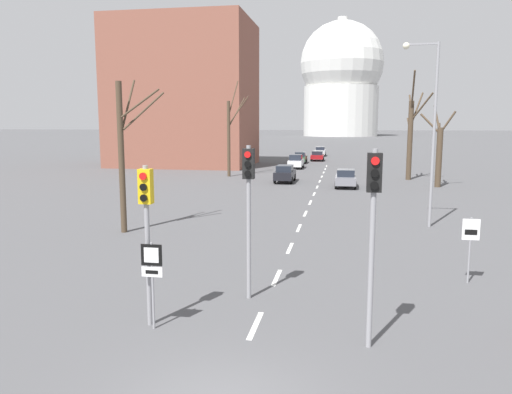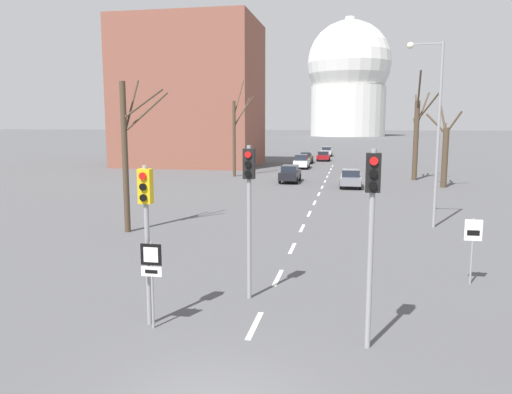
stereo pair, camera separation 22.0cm
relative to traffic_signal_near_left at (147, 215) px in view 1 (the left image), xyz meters
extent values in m
cube|color=silver|center=(2.98, 0.47, -3.19)|extent=(0.16, 2.00, 0.01)
cube|color=silver|center=(2.98, 4.97, -3.19)|extent=(0.16, 2.00, 0.01)
cube|color=silver|center=(2.98, 9.47, -3.19)|extent=(0.16, 2.00, 0.01)
cube|color=silver|center=(2.98, 13.97, -3.19)|extent=(0.16, 2.00, 0.01)
cube|color=silver|center=(2.98, 18.47, -3.19)|extent=(0.16, 2.00, 0.01)
cube|color=silver|center=(2.98, 22.97, -3.19)|extent=(0.16, 2.00, 0.01)
cube|color=silver|center=(2.98, 27.47, -3.19)|extent=(0.16, 2.00, 0.01)
cube|color=silver|center=(2.98, 31.97, -3.19)|extent=(0.16, 2.00, 0.01)
cube|color=silver|center=(2.98, 36.47, -3.19)|extent=(0.16, 2.00, 0.01)
cube|color=silver|center=(2.98, 40.97, -3.19)|extent=(0.16, 2.00, 0.01)
cube|color=silver|center=(2.98, 45.47, -3.19)|extent=(0.16, 2.00, 0.01)
cube|color=silver|center=(2.98, 49.97, -3.19)|extent=(0.16, 2.00, 0.01)
cube|color=silver|center=(2.98, 54.47, -3.19)|extent=(0.16, 2.00, 0.01)
cylinder|color=gray|center=(0.00, 0.01, -0.92)|extent=(0.14, 0.14, 4.57)
cube|color=yellow|center=(0.00, 0.01, 0.79)|extent=(0.36, 0.28, 0.96)
cylinder|color=red|center=(0.00, -0.16, 1.09)|extent=(0.20, 0.06, 0.20)
cylinder|color=black|center=(0.00, -0.16, 0.79)|extent=(0.20, 0.06, 0.20)
cylinder|color=black|center=(0.00, -0.16, 0.49)|extent=(0.20, 0.06, 0.20)
cylinder|color=gray|center=(6.09, -0.36, -0.65)|extent=(0.14, 0.14, 5.09)
cube|color=black|center=(6.09, -0.36, 1.31)|extent=(0.36, 0.28, 0.96)
cylinder|color=red|center=(6.09, -0.53, 1.61)|extent=(0.20, 0.06, 0.20)
cylinder|color=black|center=(6.09, -0.53, 1.31)|extent=(0.20, 0.06, 0.20)
cylinder|color=black|center=(6.09, -0.53, 1.01)|extent=(0.20, 0.06, 0.20)
cylinder|color=gray|center=(2.37, 2.65, -0.69)|extent=(0.14, 0.14, 5.01)
cube|color=black|center=(2.37, 2.65, 1.23)|extent=(0.36, 0.28, 0.96)
cylinder|color=red|center=(2.37, 2.48, 1.53)|extent=(0.20, 0.06, 0.20)
cylinder|color=black|center=(2.37, 2.48, 1.23)|extent=(0.20, 0.06, 0.20)
cylinder|color=black|center=(2.37, 2.48, 0.94)|extent=(0.20, 0.06, 0.20)
cylinder|color=gray|center=(0.21, -0.24, -1.96)|extent=(0.07, 0.07, 2.48)
cube|color=black|center=(0.21, -0.26, -1.07)|extent=(0.60, 0.03, 0.60)
cube|color=white|center=(0.21, -0.28, -1.07)|extent=(0.42, 0.01, 0.42)
cube|color=white|center=(0.21, -0.26, -1.55)|extent=(0.60, 0.03, 0.28)
cube|color=black|center=(0.21, -0.28, -1.55)|extent=(0.36, 0.01, 0.10)
cylinder|color=gray|center=(9.84, 5.57, -2.00)|extent=(0.07, 0.07, 2.40)
cube|color=white|center=(9.84, 5.55, -1.23)|extent=(0.60, 0.03, 0.76)
cube|color=black|center=(9.84, 5.53, -1.32)|extent=(0.42, 0.01, 0.19)
cylinder|color=gray|center=(10.09, 15.62, 1.78)|extent=(0.16, 0.16, 9.96)
cube|color=gray|center=(9.26, 15.62, 6.66)|extent=(1.65, 0.10, 0.10)
sphere|color=#F2EAC6|center=(8.44, 15.62, 6.58)|extent=(0.36, 0.36, 0.36)
cube|color=#2D4C33|center=(-0.90, 58.74, -2.54)|extent=(1.66, 4.13, 0.68)
cube|color=#1E232D|center=(-0.90, 58.53, -1.90)|extent=(1.41, 1.98, 0.61)
cylinder|color=black|center=(-1.68, 60.02, -2.88)|extent=(0.18, 0.64, 0.64)
cylinder|color=black|center=(-0.12, 60.02, -2.88)|extent=(0.18, 0.64, 0.64)
cylinder|color=black|center=(-1.68, 57.46, -2.88)|extent=(0.18, 0.64, 0.64)
cylinder|color=black|center=(-0.12, 57.46, -2.88)|extent=(0.18, 0.64, 0.64)
cube|color=silver|center=(-0.73, 50.29, -2.50)|extent=(1.73, 4.34, 0.75)
cube|color=#1E232D|center=(-0.73, 50.07, -1.77)|extent=(1.47, 2.08, 0.70)
cylinder|color=black|center=(-1.54, 51.64, -2.87)|extent=(0.18, 0.65, 0.65)
cylinder|color=black|center=(0.09, 51.64, -2.87)|extent=(0.18, 0.65, 0.65)
cylinder|color=black|center=(-1.54, 48.95, -2.87)|extent=(0.18, 0.65, 0.65)
cylinder|color=black|center=(0.09, 48.95, -2.87)|extent=(0.18, 0.65, 0.65)
cube|color=slate|center=(5.49, 32.14, -2.51)|extent=(1.78, 3.96, 0.69)
cube|color=#1E232D|center=(5.49, 31.94, -1.86)|extent=(1.52, 1.90, 0.60)
cylinder|color=black|center=(4.64, 33.36, -2.86)|extent=(0.18, 0.69, 0.69)
cylinder|color=black|center=(6.33, 33.36, -2.86)|extent=(0.18, 0.69, 0.69)
cylinder|color=black|center=(4.64, 30.91, -2.86)|extent=(0.18, 0.69, 0.69)
cylinder|color=black|center=(6.33, 30.91, -2.86)|extent=(0.18, 0.69, 0.69)
cube|color=black|center=(-0.34, 35.25, -2.48)|extent=(1.72, 4.47, 0.75)
cube|color=#1E232D|center=(-0.34, 35.02, -1.82)|extent=(1.46, 2.15, 0.57)
cylinder|color=black|center=(-1.15, 36.63, -2.85)|extent=(0.18, 0.70, 0.70)
cylinder|color=black|center=(0.47, 36.63, -2.85)|extent=(0.18, 0.70, 0.70)
cylinder|color=black|center=(-1.15, 33.86, -2.85)|extent=(0.18, 0.70, 0.70)
cylinder|color=black|center=(0.47, 33.86, -2.85)|extent=(0.18, 0.70, 0.70)
cube|color=maroon|center=(1.23, 63.67, -2.56)|extent=(1.84, 4.03, 0.59)
cube|color=#1E232D|center=(1.23, 63.47, -1.98)|extent=(1.57, 1.93, 0.56)
cylinder|color=black|center=(0.36, 64.92, -2.86)|extent=(0.18, 0.68, 0.68)
cylinder|color=black|center=(2.11, 64.92, -2.86)|extent=(0.18, 0.68, 0.68)
cylinder|color=black|center=(0.36, 62.42, -2.86)|extent=(0.18, 0.68, 0.68)
cylinder|color=black|center=(2.11, 62.42, -2.86)|extent=(0.18, 0.68, 0.68)
cube|color=#B7B7BC|center=(1.13, 75.14, -2.51)|extent=(1.74, 4.40, 0.76)
cube|color=#1E232D|center=(1.13, 74.92, -1.86)|extent=(1.48, 2.11, 0.55)
cylinder|color=black|center=(0.31, 76.51, -2.89)|extent=(0.18, 0.61, 0.61)
cylinder|color=black|center=(1.95, 76.51, -2.89)|extent=(0.18, 0.61, 0.61)
cylinder|color=black|center=(0.31, 73.78, -2.89)|extent=(0.18, 0.61, 0.61)
cylinder|color=black|center=(1.95, 73.78, -2.89)|extent=(0.18, 0.61, 0.61)
cylinder|color=#473828|center=(-6.02, 11.33, 0.71)|extent=(0.31, 0.31, 7.82)
cylinder|color=#473828|center=(-5.17, 12.00, 3.54)|extent=(1.61, 1.59, 1.61)
cylinder|color=#473828|center=(-5.23, 12.63, 3.17)|extent=(1.31, 2.80, 2.12)
cylinder|color=#473828|center=(-5.88, 12.00, 3.31)|extent=(0.37, 1.44, 2.94)
cylinder|color=#473828|center=(11.77, 39.54, 0.75)|extent=(0.51, 0.51, 7.90)
cylinder|color=#473828|center=(12.48, 40.62, 4.02)|extent=(1.45, 2.36, 3.27)
cylinder|color=#473828|center=(12.69, 38.85, 4.08)|extent=(1.90, 1.63, 2.75)
cylinder|color=#473828|center=(11.73, 40.56, 2.35)|extent=(0.24, 2.14, 1.42)
cylinder|color=#473828|center=(11.77, 40.46, 4.57)|extent=(0.18, 1.96, 1.67)
cylinder|color=#473828|center=(11.73, 38.50, 5.56)|extent=(0.26, 2.23, 3.87)
cylinder|color=#473828|center=(-6.91, 39.39, 0.81)|extent=(0.33, 0.33, 8.02)
cylinder|color=#473828|center=(-6.59, 40.39, 5.18)|extent=(0.71, 2.11, 3.78)
cylinder|color=#473828|center=(-6.23, 40.57, 3.74)|extent=(1.31, 2.52, 3.14)
cylinder|color=#473828|center=(-5.89, 39.66, 3.82)|extent=(2.14, 0.69, 3.04)
cylinder|color=#473828|center=(13.65, 33.88, -0.54)|extent=(0.52, 0.52, 5.32)
cylinder|color=#473828|center=(14.22, 33.74, 2.58)|extent=(1.30, 0.47, 1.98)
cylinder|color=#473828|center=(12.82, 34.24, 2.44)|extent=(1.77, 0.97, 1.91)
cylinder|color=#473828|center=(13.69, 34.46, 1.33)|extent=(0.27, 1.33, 2.40)
cylinder|color=#473828|center=(13.45, 34.54, 2.80)|extent=(0.57, 1.49, 2.65)
cylinder|color=silver|center=(2.98, 213.19, 7.58)|extent=(32.35, 32.35, 21.57)
sphere|color=silver|center=(2.98, 213.19, 28.25)|extent=(35.95, 35.95, 35.95)
cylinder|color=silver|center=(2.98, 213.19, 44.43)|extent=(4.31, 4.31, 6.29)
cube|color=brown|center=(-16.12, 52.83, 6.38)|extent=(18.00, 14.00, 19.15)
camera|label=1|loc=(5.37, -12.83, 2.51)|focal=35.00mm
camera|label=2|loc=(5.58, -12.79, 2.51)|focal=35.00mm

